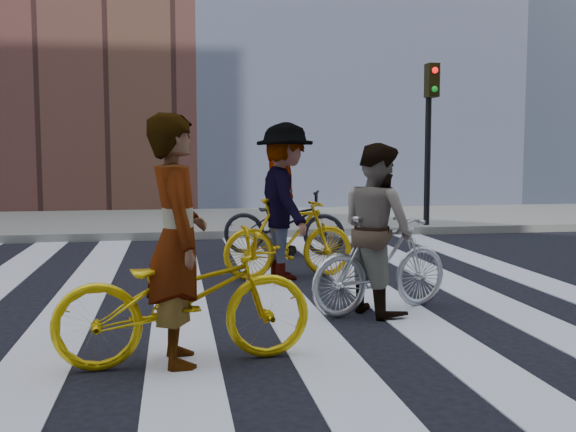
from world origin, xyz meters
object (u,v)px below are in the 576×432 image
object	(u,v)px
bike_dark_rear	(284,223)
rider_rear	(281,193)
traffic_signal	(430,118)
rider_right	(285,201)
bike_yellow_right	(289,238)
bike_yellow_left	(185,297)
bike_silver_mid	(382,264)
rider_mid	(377,229)
rider_left	(177,240)

from	to	relation	value
bike_dark_rear	rider_rear	xyz separation A→B (m)	(-0.05, 0.00, 0.46)
traffic_signal	rider_rear	xyz separation A→B (m)	(-3.36, -2.35, -1.31)
rider_right	rider_rear	distance (m)	2.01
traffic_signal	bike_yellow_right	xyz separation A→B (m)	(-3.56, -4.35, -1.77)
bike_yellow_right	bike_dark_rear	size ratio (longest dim) A/B	0.89
bike_yellow_left	bike_silver_mid	xyz separation A→B (m)	(1.97, 1.34, -0.02)
bike_dark_rear	rider_mid	distance (m)	3.99
traffic_signal	rider_rear	size ratio (longest dim) A/B	1.72
traffic_signal	bike_silver_mid	world-z (taller)	traffic_signal
rider_rear	rider_mid	bearing A→B (deg)	-158.03
bike_yellow_left	bike_yellow_right	size ratio (longest dim) A/B	1.14
bike_dark_rear	bike_yellow_left	bearing A→B (deg)	179.92
traffic_signal	bike_dark_rear	size ratio (longest dim) A/B	1.73
rider_right	rider_rear	bearing A→B (deg)	-14.05
rider_mid	rider_right	bearing A→B (deg)	-3.10
rider_mid	bike_silver_mid	bearing A→B (deg)	-110.17
bike_dark_rear	rider_mid	bearing A→B (deg)	-158.75
rider_mid	rider_rear	xyz separation A→B (m)	(-0.35, 3.96, 0.12)
traffic_signal	rider_left	xyz separation A→B (m)	(-4.98, -7.65, -1.33)
rider_right	rider_left	bearing A→B (deg)	150.83
bike_silver_mid	bike_yellow_right	bearing A→B (deg)	-3.10
bike_silver_mid	rider_rear	bearing A→B (deg)	-14.46
bike_yellow_left	rider_rear	size ratio (longest dim) A/B	1.01
traffic_signal	bike_dark_rear	world-z (taller)	traffic_signal
bike_yellow_right	rider_right	distance (m)	0.48
rider_right	rider_rear	world-z (taller)	rider_right
bike_yellow_left	rider_left	distance (m)	0.44
bike_silver_mid	rider_left	bearing A→B (deg)	103.27
bike_yellow_left	rider_rear	distance (m)	5.55
bike_yellow_right	rider_mid	size ratio (longest dim) A/B	1.01
traffic_signal	rider_right	distance (m)	5.80
bike_yellow_right	rider_left	xyz separation A→B (m)	(-1.42, -3.30, 0.43)
rider_right	rider_rear	xyz separation A→B (m)	(0.26, 2.00, -0.02)
rider_left	traffic_signal	bearing A→B (deg)	-38.84
bike_yellow_left	rider_mid	xyz separation A→B (m)	(1.92, 1.34, 0.34)
bike_silver_mid	rider_right	world-z (taller)	rider_right
rider_mid	bike_yellow_left	bearing A→B (deg)	104.62
bike_yellow_left	bike_silver_mid	distance (m)	2.38
rider_rear	rider_left	bearing A→B (deg)	179.92
bike_yellow_right	rider_left	world-z (taller)	rider_left
rider_mid	rider_right	distance (m)	2.06
bike_dark_rear	rider_rear	bearing A→B (deg)	106.98
rider_mid	rider_rear	distance (m)	3.98
rider_right	bike_yellow_left	bearing A→B (deg)	151.57
bike_dark_rear	rider_rear	distance (m)	0.47
bike_dark_rear	bike_yellow_right	bearing A→B (deg)	-170.40
traffic_signal	rider_right	world-z (taller)	traffic_signal
bike_yellow_right	rider_rear	size ratio (longest dim) A/B	0.88
bike_yellow_right	rider_mid	distance (m)	2.07
traffic_signal	bike_dark_rear	distance (m)	4.43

